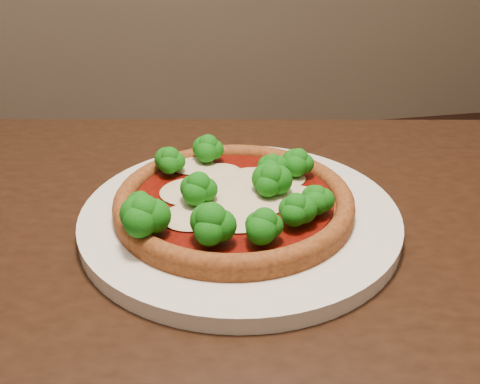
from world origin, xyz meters
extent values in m
cube|color=black|center=(0.03, -0.15, 0.73)|extent=(1.42, 1.00, 0.04)
cylinder|color=white|center=(0.04, -0.08, 0.76)|extent=(0.35, 0.35, 0.02)
cylinder|color=brown|center=(0.03, -0.08, 0.77)|extent=(0.26, 0.26, 0.01)
torus|color=brown|center=(0.03, -0.08, 0.78)|extent=(0.26, 0.26, 0.02)
cylinder|color=#650B04|center=(0.03, -0.08, 0.78)|extent=(0.22, 0.22, 0.00)
ellipsoid|color=beige|center=(0.03, -0.12, 0.78)|extent=(0.07, 0.06, 0.01)
ellipsoid|color=beige|center=(0.04, -0.08, 0.78)|extent=(0.12, 0.10, 0.01)
ellipsoid|color=beige|center=(0.09, -0.09, 0.78)|extent=(0.06, 0.05, 0.00)
ellipsoid|color=beige|center=(0.00, 0.00, 0.78)|extent=(0.05, 0.05, 0.00)
ellipsoid|color=beige|center=(0.09, -0.05, 0.78)|extent=(0.06, 0.05, 0.00)
ellipsoid|color=beige|center=(0.06, -0.05, 0.78)|extent=(0.07, 0.06, 0.01)
ellipsoid|color=beige|center=(-0.02, -0.11, 0.78)|extent=(0.06, 0.06, 0.01)
ellipsoid|color=beige|center=(0.02, -0.02, 0.78)|extent=(0.06, 0.05, 0.00)
ellipsoid|color=beige|center=(-0.01, -0.06, 0.78)|extent=(0.07, 0.07, 0.01)
ellipsoid|color=beige|center=(0.03, -0.12, 0.78)|extent=(0.07, 0.07, 0.01)
ellipsoid|color=#188E16|center=(-0.03, -0.01, 0.80)|extent=(0.04, 0.04, 0.03)
ellipsoid|color=#188E16|center=(0.00, -0.17, 0.81)|extent=(0.05, 0.05, 0.04)
ellipsoid|color=#188E16|center=(0.08, -0.15, 0.80)|extent=(0.04, 0.04, 0.04)
ellipsoid|color=#188E16|center=(-0.01, -0.09, 0.81)|extent=(0.04, 0.04, 0.04)
ellipsoid|color=#188E16|center=(-0.06, -0.14, 0.81)|extent=(0.05, 0.05, 0.04)
ellipsoid|color=#188E16|center=(0.11, -0.05, 0.80)|extent=(0.04, 0.04, 0.03)
ellipsoid|color=#188E16|center=(0.07, -0.09, 0.81)|extent=(0.05, 0.05, 0.04)
ellipsoid|color=#188E16|center=(-0.07, -0.11, 0.80)|extent=(0.03, 0.03, 0.03)
ellipsoid|color=#188E16|center=(0.04, -0.17, 0.81)|extent=(0.04, 0.04, 0.04)
ellipsoid|color=#188E16|center=(0.11, -0.13, 0.80)|extent=(0.04, 0.04, 0.03)
ellipsoid|color=#188E16|center=(0.08, -0.05, 0.80)|extent=(0.04, 0.04, 0.03)
ellipsoid|color=#188E16|center=(0.02, 0.01, 0.80)|extent=(0.04, 0.04, 0.04)
camera|label=1|loc=(-0.06, -0.58, 1.07)|focal=40.00mm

